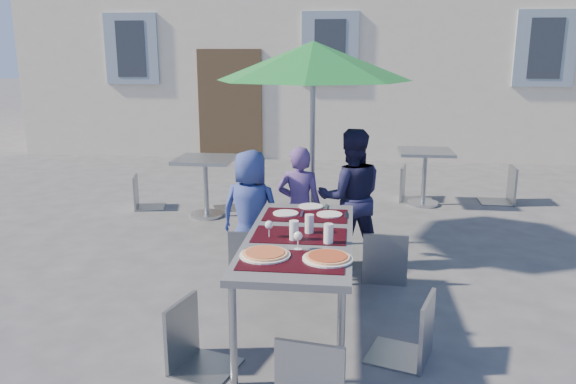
# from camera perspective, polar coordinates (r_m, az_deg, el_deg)

# --- Properties ---
(ground) EXTENTS (90.00, 90.00, 0.00)m
(ground) POSITION_cam_1_polar(r_m,az_deg,el_deg) (4.33, -0.56, -15.07)
(ground) COLOR #444446
(ground) RESTS_ON ground
(dining_table) EXTENTS (0.80, 1.85, 0.76)m
(dining_table) POSITION_cam_1_polar(r_m,az_deg,el_deg) (4.29, 1.19, -5.13)
(dining_table) COLOR #404145
(dining_table) RESTS_ON ground
(pizza_near_left) EXTENTS (0.35, 0.35, 0.03)m
(pizza_near_left) POSITION_cam_1_polar(r_m,az_deg,el_deg) (3.84, -2.36, -6.30)
(pizza_near_left) COLOR white
(pizza_near_left) RESTS_ON dining_table
(pizza_near_right) EXTENTS (0.34, 0.34, 0.03)m
(pizza_near_right) POSITION_cam_1_polar(r_m,az_deg,el_deg) (3.78, 4.04, -6.66)
(pizza_near_right) COLOR white
(pizza_near_right) RESTS_ON dining_table
(glassware) EXTENTS (0.51, 0.44, 0.15)m
(glassware) POSITION_cam_1_polar(r_m,az_deg,el_deg) (4.16, 1.74, -3.85)
(glassware) COLOR silver
(glassware) RESTS_ON dining_table
(place_settings) EXTENTS (0.64, 0.47, 0.01)m
(place_settings) POSITION_cam_1_polar(r_m,az_deg,el_deg) (4.89, 2.15, -1.96)
(place_settings) COLOR white
(place_settings) RESTS_ON dining_table
(child_0) EXTENTS (0.65, 0.47, 1.22)m
(child_0) POSITION_cam_1_polar(r_m,az_deg,el_deg) (5.42, -3.80, -2.07)
(child_0) COLOR navy
(child_0) RESTS_ON ground
(child_1) EXTENTS (0.46, 0.32, 1.23)m
(child_1) POSITION_cam_1_polar(r_m,az_deg,el_deg) (5.57, 1.16, -1.57)
(child_1) COLOR #553C7B
(child_1) RESTS_ON ground
(child_2) EXTENTS (0.73, 0.50, 1.39)m
(child_2) POSITION_cam_1_polar(r_m,az_deg,el_deg) (5.65, 6.39, -0.59)
(child_2) COLOR #191938
(child_2) RESTS_ON ground
(chair_0) EXTENTS (0.48, 0.48, 0.96)m
(chair_0) POSITION_cam_1_polar(r_m,az_deg,el_deg) (5.25, -3.76, -3.14)
(chair_0) COLOR gray
(chair_0) RESTS_ON ground
(chair_1) EXTENTS (0.58, 0.58, 1.02)m
(chair_1) POSITION_cam_1_polar(r_m,az_deg,el_deg) (5.40, 2.11, -2.19)
(chair_1) COLOR gray
(chair_1) RESTS_ON ground
(chair_2) EXTENTS (0.43, 0.43, 0.93)m
(chair_2) POSITION_cam_1_polar(r_m,az_deg,el_deg) (5.29, 9.93, -3.40)
(chair_2) COLOR gray
(chair_2) RESTS_ON ground
(chair_3) EXTENTS (0.49, 0.48, 0.89)m
(chair_3) POSITION_cam_1_polar(r_m,az_deg,el_deg) (3.86, -9.73, -10.42)
(chair_3) COLOR gray
(chair_3) RESTS_ON ground
(chair_4) EXTENTS (0.51, 0.51, 0.91)m
(chair_4) POSITION_cam_1_polar(r_m,az_deg,el_deg) (3.98, 12.76, -9.60)
(chair_4) COLOR #8F929A
(chair_4) RESTS_ON ground
(chair_5) EXTENTS (0.48, 0.48, 0.94)m
(chair_5) POSITION_cam_1_polar(r_m,az_deg,el_deg) (3.19, 1.79, -15.06)
(chair_5) COLOR gray
(chair_5) RESTS_ON ground
(patio_umbrella) EXTENTS (2.08, 2.08, 2.23)m
(patio_umbrella) POSITION_cam_1_polar(r_m,az_deg,el_deg) (6.03, 2.58, 12.90)
(patio_umbrella) COLOR #B8BAC0
(patio_umbrella) RESTS_ON ground
(cafe_table_0) EXTENTS (0.73, 0.73, 0.79)m
(cafe_table_0) POSITION_cam_1_polar(r_m,az_deg,el_deg) (7.41, -8.37, 1.68)
(cafe_table_0) COLOR #B8BAC0
(cafe_table_0) RESTS_ON ground
(bg_chair_l_0) EXTENTS (0.48, 0.48, 0.88)m
(bg_chair_l_0) POSITION_cam_1_polar(r_m,az_deg,el_deg) (8.01, -14.65, 1.95)
(bg_chair_l_0) COLOR gray
(bg_chair_l_0) RESTS_ON ground
(bg_chair_r_0) EXTENTS (0.48, 0.48, 0.84)m
(bg_chair_r_0) POSITION_cam_1_polar(r_m,az_deg,el_deg) (7.77, -5.58, 1.82)
(bg_chair_r_0) COLOR gray
(bg_chair_r_0) RESTS_ON ground
(cafe_table_1) EXTENTS (0.74, 0.74, 0.79)m
(cafe_table_1) POSITION_cam_1_polar(r_m,az_deg,el_deg) (8.13, 13.73, 2.51)
(cafe_table_1) COLOR #B8BAC0
(cafe_table_1) RESTS_ON ground
(bg_chair_l_1) EXTENTS (0.51, 0.51, 0.97)m
(bg_chair_l_1) POSITION_cam_1_polar(r_m,az_deg,el_deg) (8.33, 12.37, 2.94)
(bg_chair_l_1) COLOR #8F959A
(bg_chair_l_1) RESTS_ON ground
(bg_chair_r_1) EXTENTS (0.47, 0.46, 1.01)m
(bg_chair_r_1) POSITION_cam_1_polar(r_m,az_deg,el_deg) (8.60, 21.31, 2.83)
(bg_chair_r_1) COLOR gray
(bg_chair_r_1) RESTS_ON ground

